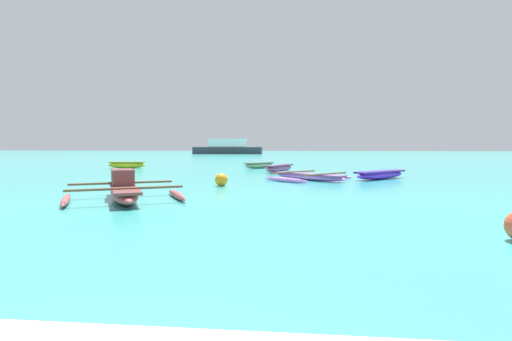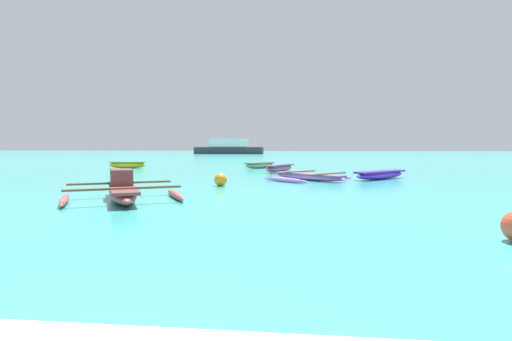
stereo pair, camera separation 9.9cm
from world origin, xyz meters
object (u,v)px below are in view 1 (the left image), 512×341
at_px(mooring_buoy_1, 221,180).
at_px(distant_ferry, 228,148).
at_px(moored_boat_2, 259,165).
at_px(moored_boat_3, 279,168).
at_px(moored_boat_5, 309,176).
at_px(moored_boat_4, 124,190).
at_px(moored_boat_0, 380,174).
at_px(moored_boat_1, 127,165).

height_order(mooring_buoy_1, distant_ferry, distant_ferry).
bearing_deg(mooring_buoy_1, moored_boat_2, 88.65).
distance_m(moored_boat_3, moored_boat_5, 5.96).
distance_m(moored_boat_4, moored_boat_5, 9.28).
distance_m(moored_boat_0, moored_boat_5, 3.49).
bearing_deg(moored_boat_3, moored_boat_4, -173.38).
height_order(moored_boat_0, distant_ferry, distant_ferry).
height_order(moored_boat_0, moored_boat_2, moored_boat_2).
xyz_separation_m(moored_boat_1, distant_ferry, (-1.55, 49.16, 0.92)).
relative_size(moored_boat_3, distant_ferry, 0.25).
bearing_deg(distant_ferry, moored_boat_3, -76.63).
distance_m(moored_boat_2, moored_boat_4, 16.94).
bearing_deg(moored_boat_2, moored_boat_0, -97.15).
bearing_deg(mooring_buoy_1, moored_boat_0, 30.05).
relative_size(moored_boat_0, moored_boat_1, 1.14).
relative_size(moored_boat_5, distant_ferry, 0.32).
xyz_separation_m(moored_boat_3, moored_boat_4, (-3.91, -13.18, 0.06)).
bearing_deg(moored_boat_3, moored_boat_5, -140.99).
xyz_separation_m(moored_boat_1, moored_boat_4, (6.81, -15.61, 0.03)).
relative_size(moored_boat_0, moored_boat_4, 0.74).
relative_size(moored_boat_1, moored_boat_4, 0.65).
bearing_deg(moored_boat_1, moored_boat_4, -73.79).
distance_m(moored_boat_4, distant_ferry, 65.32).
bearing_deg(moored_boat_5, distant_ferry, 146.24).
bearing_deg(moored_boat_5, moored_boat_1, -170.86).
relative_size(moored_boat_1, moored_boat_3, 0.79).
distance_m(moored_boat_1, moored_boat_5, 14.80).
distance_m(moored_boat_4, mooring_buoy_1, 4.78).
bearing_deg(moored_boat_2, mooring_buoy_1, -136.33).
relative_size(moored_boat_5, mooring_buoy_1, 8.17).
xyz_separation_m(moored_boat_4, mooring_buoy_1, (2.04, 4.32, -0.04)).
distance_m(mooring_buoy_1, distant_ferry, 61.35).
height_order(moored_boat_2, mooring_buoy_1, mooring_buoy_1).
relative_size(moored_boat_0, mooring_buoy_1, 5.81).
bearing_deg(distant_ferry, moored_boat_1, -88.19).
bearing_deg(moored_boat_5, moored_boat_4, -84.01).
xyz_separation_m(moored_boat_2, mooring_buoy_1, (-0.29, -12.46, 0.03)).
relative_size(moored_boat_3, mooring_buoy_1, 6.43).
bearing_deg(distant_ferry, moored_boat_0, -72.99).
height_order(moored_boat_4, distant_ferry, distant_ferry).
bearing_deg(moored_boat_0, moored_boat_5, 149.48).
height_order(moored_boat_4, mooring_buoy_1, moored_boat_4).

